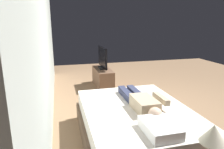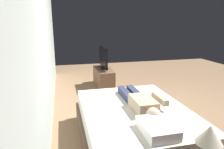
# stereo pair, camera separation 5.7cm
# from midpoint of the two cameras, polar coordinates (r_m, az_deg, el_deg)

# --- Properties ---
(ground_plane) EXTENTS (10.00, 10.00, 0.00)m
(ground_plane) POSITION_cam_midpoint_polar(r_m,az_deg,el_deg) (4.21, 9.27, -10.24)
(ground_plane) COLOR #8C6B4C
(back_wall) EXTENTS (6.40, 0.10, 2.80)m
(back_wall) POSITION_cam_midpoint_polar(r_m,az_deg,el_deg) (3.92, -17.65, 8.76)
(back_wall) COLOR silver
(back_wall) RESTS_ON ground
(bed) EXTENTS (2.04, 1.55, 0.54)m
(bed) POSITION_cam_midpoint_polar(r_m,az_deg,el_deg) (3.14, 6.80, -13.85)
(bed) COLOR brown
(bed) RESTS_ON ground
(pillow) EXTENTS (0.48, 0.34, 0.12)m
(pillow) POSITION_cam_midpoint_polar(r_m,az_deg,el_deg) (2.42, 13.02, -14.26)
(pillow) COLOR white
(pillow) RESTS_ON bed
(person) EXTENTS (1.26, 0.46, 0.18)m
(person) POSITION_cam_midpoint_polar(r_m,az_deg,el_deg) (3.04, 8.43, -7.41)
(person) COLOR tan
(person) RESTS_ON bed
(remote) EXTENTS (0.15, 0.04, 0.02)m
(remote) POSITION_cam_midpoint_polar(r_m,az_deg,el_deg) (3.36, 13.87, -6.86)
(remote) COLOR black
(remote) RESTS_ON bed
(tv_stand) EXTENTS (1.10, 0.40, 0.50)m
(tv_stand) POSITION_cam_midpoint_polar(r_m,az_deg,el_deg) (5.66, -2.08, -0.83)
(tv_stand) COLOR brown
(tv_stand) RESTS_ON ground
(tv) EXTENTS (0.88, 0.20, 0.59)m
(tv) POSITION_cam_midpoint_polar(r_m,az_deg,el_deg) (5.55, -2.13, 4.51)
(tv) COLOR black
(tv) RESTS_ON tv_stand
(lamp) EXTENTS (0.22, 0.22, 0.42)m
(lamp) POSITION_cam_midpoint_polar(r_m,az_deg,el_deg) (1.93, 26.15, -14.87)
(lamp) COLOR #59595B
(lamp) RESTS_ON nightstand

